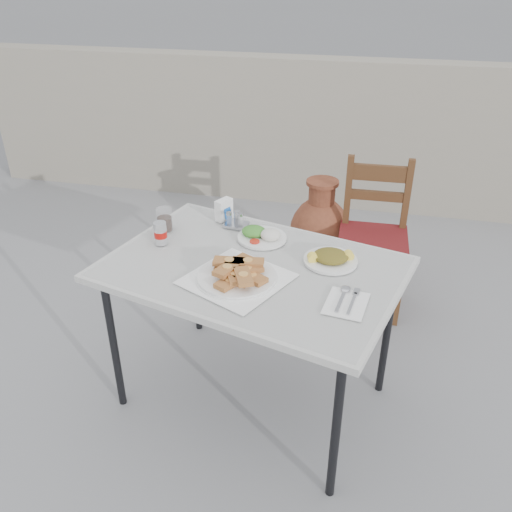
% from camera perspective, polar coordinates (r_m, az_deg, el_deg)
% --- Properties ---
extents(ground, '(80.00, 80.00, 0.00)m').
position_cam_1_polar(ground, '(2.77, 0.35, -14.98)').
color(ground, slate).
rests_on(ground, ground).
extents(cafe_table, '(1.42, 1.14, 0.76)m').
position_cam_1_polar(cafe_table, '(2.36, -0.39, -2.08)').
color(cafe_table, black).
rests_on(cafe_table, ground).
extents(pide_plate, '(0.50, 0.50, 0.08)m').
position_cam_1_polar(pide_plate, '(2.22, -2.05, -1.70)').
color(pide_plate, white).
rests_on(pide_plate, cafe_table).
extents(salad_rice_plate, '(0.23, 0.23, 0.06)m').
position_cam_1_polar(salad_rice_plate, '(2.53, 0.59, 2.25)').
color(salad_rice_plate, white).
rests_on(salad_rice_plate, cafe_table).
extents(salad_chopped_plate, '(0.24, 0.24, 0.05)m').
position_cam_1_polar(salad_chopped_plate, '(2.37, 7.86, -0.19)').
color(salad_chopped_plate, white).
rests_on(salad_chopped_plate, cafe_table).
extents(soda_can, '(0.06, 0.06, 0.11)m').
position_cam_1_polar(soda_can, '(2.51, -10.02, 2.39)').
color(soda_can, silver).
rests_on(soda_can, cafe_table).
extents(cola_glass, '(0.08, 0.08, 0.11)m').
position_cam_1_polar(cola_glass, '(2.64, -9.59, 3.68)').
color(cola_glass, white).
rests_on(cola_glass, cafe_table).
extents(napkin_holder, '(0.08, 0.10, 0.11)m').
position_cam_1_polar(napkin_holder, '(2.71, -3.39, 4.89)').
color(napkin_holder, white).
rests_on(napkin_holder, cafe_table).
extents(condiment_caddy, '(0.12, 0.10, 0.08)m').
position_cam_1_polar(condiment_caddy, '(2.65, -2.13, 3.69)').
color(condiment_caddy, '#ADADB4').
rests_on(condiment_caddy, cafe_table).
extents(cutlery_napkin, '(0.18, 0.22, 0.01)m').
position_cam_1_polar(cutlery_napkin, '(2.12, 9.49, -4.66)').
color(cutlery_napkin, white).
rests_on(cutlery_napkin, cafe_table).
extents(chair, '(0.41, 0.41, 0.90)m').
position_cam_1_polar(chair, '(3.27, 12.24, 2.13)').
color(chair, '#3E2511').
rests_on(chair, ground).
extents(terracotta_urn, '(0.40, 0.40, 0.69)m').
position_cam_1_polar(terracotta_urn, '(3.56, 6.68, 2.35)').
color(terracotta_urn, brown).
rests_on(terracotta_urn, ground).
extents(back_wall, '(6.00, 0.25, 1.20)m').
position_cam_1_polar(back_wall, '(4.64, 7.26, 12.63)').
color(back_wall, gray).
rests_on(back_wall, ground).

